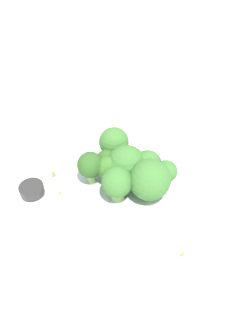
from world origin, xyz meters
TOP-DOWN VIEW (x-y plane):
  - ground_plane at (0.00, 0.00)m, footprint 3.00×3.00m
  - bowl at (0.00, 0.00)m, footprint 0.16×0.16m
  - broccoli_floret_0 at (-0.01, -0.00)m, footprint 0.06×0.06m
  - broccoli_floret_1 at (-0.01, 0.03)m, footprint 0.04×0.04m
  - broccoli_floret_2 at (0.00, -0.03)m, footprint 0.03×0.03m
  - broccoli_floret_3 at (0.02, 0.03)m, footprint 0.06×0.06m
  - broccoli_floret_4 at (-0.02, -0.03)m, footprint 0.03×0.03m
  - broccoli_floret_5 at (-0.05, -0.02)m, footprint 0.05×0.05m
  - broccoli_floret_6 at (0.03, -0.01)m, footprint 0.04×0.04m
  - broccoli_floret_7 at (0.00, 0.06)m, footprint 0.03×0.03m
  - broccoli_floret_8 at (-0.00, -0.05)m, footprint 0.04×0.04m
  - pepper_shaker at (0.04, -0.13)m, footprint 0.03×0.03m
  - almond_crumb_0 at (0.00, -0.11)m, footprint 0.01×0.00m
  - almond_crumb_1 at (0.10, 0.08)m, footprint 0.01×0.01m
  - almond_crumb_2 at (-0.11, 0.00)m, footprint 0.01×0.01m
  - almond_crumb_3 at (0.04, -0.14)m, footprint 0.01×0.01m
  - almond_crumb_4 at (-0.04, -0.12)m, footprint 0.01×0.01m

SIDE VIEW (x-z plane):
  - ground_plane at x=0.00m, z-range 0.00..0.00m
  - almond_crumb_0 at x=0.00m, z-range 0.00..0.01m
  - almond_crumb_1 at x=0.10m, z-range 0.00..0.01m
  - almond_crumb_4 at x=-0.04m, z-range 0.00..0.01m
  - almond_crumb_3 at x=0.04m, z-range 0.00..0.01m
  - almond_crumb_2 at x=-0.11m, z-range 0.00..0.01m
  - bowl at x=0.00m, z-range 0.00..0.03m
  - pepper_shaker at x=0.04m, z-range 0.00..0.06m
  - broccoli_floret_4 at x=-0.02m, z-range 0.03..0.08m
  - broccoli_floret_7 at x=0.00m, z-range 0.04..0.08m
  - broccoli_floret_1 at x=-0.01m, z-range 0.03..0.08m
  - broccoli_floret_2 at x=0.00m, z-range 0.04..0.09m
  - broccoli_floret_0 at x=-0.01m, z-range 0.03..0.09m
  - broccoli_floret_6 at x=0.03m, z-range 0.04..0.09m
  - broccoli_floret_8 at x=0.00m, z-range 0.04..0.09m
  - broccoli_floret_3 at x=0.02m, z-range 0.03..0.10m
  - broccoli_floret_5 at x=-0.05m, z-range 0.04..0.10m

